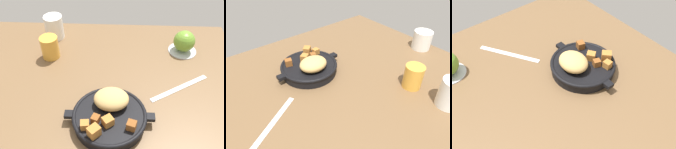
# 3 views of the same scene
# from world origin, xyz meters

# --- Properties ---
(ground_plane) EXTENTS (1.01, 0.83, 0.02)m
(ground_plane) POSITION_xyz_m (0.00, 0.00, -0.01)
(ground_plane) COLOR brown
(cast_iron_skillet) EXTENTS (0.25, 0.21, 0.08)m
(cast_iron_skillet) POSITION_xyz_m (0.05, -0.10, 0.03)
(cast_iron_skillet) COLOR black
(cast_iron_skillet) RESTS_ON ground_plane
(butter_knife) EXTENTS (0.20, 0.13, 0.00)m
(butter_knife) POSITION_xyz_m (0.27, 0.04, 0.00)
(butter_knife) COLOR silver
(butter_knife) RESTS_ON ground_plane
(juice_glass_amber) EXTENTS (0.06, 0.06, 0.08)m
(juice_glass_amber) POSITION_xyz_m (-0.18, 0.19, 0.04)
(juice_glass_amber) COLOR gold
(juice_glass_amber) RESTS_ON ground_plane
(ceramic_mug_white) EXTENTS (0.08, 0.08, 0.08)m
(ceramic_mug_white) POSITION_xyz_m (-0.44, 0.05, 0.04)
(ceramic_mug_white) COLOR silver
(ceramic_mug_white) RESTS_ON ground_plane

